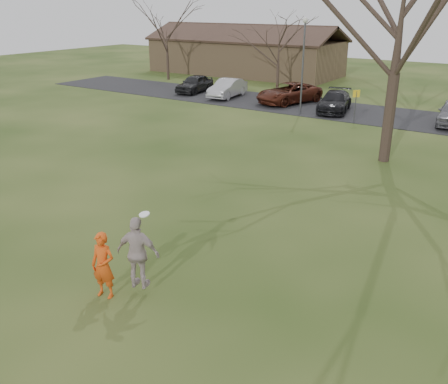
# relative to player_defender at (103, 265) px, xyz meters

# --- Properties ---
(ground) EXTENTS (120.00, 120.00, 0.00)m
(ground) POSITION_rel_player_defender_xyz_m (0.56, 0.73, -0.90)
(ground) COLOR #1E380F
(ground) RESTS_ON ground
(parking_strip) EXTENTS (62.00, 6.50, 0.04)m
(parking_strip) POSITION_rel_player_defender_xyz_m (0.56, 25.73, -0.88)
(parking_strip) COLOR black
(parking_strip) RESTS_ON ground
(player_defender) EXTENTS (0.73, 0.56, 1.80)m
(player_defender) POSITION_rel_player_defender_xyz_m (0.00, 0.00, 0.00)
(player_defender) COLOR #DB4A12
(player_defender) RESTS_ON ground
(car_0) EXTENTS (2.16, 4.41, 1.45)m
(car_0) POSITION_rel_player_defender_xyz_m (-16.61, 26.01, -0.14)
(car_0) COLOR black
(car_0) RESTS_ON parking_strip
(car_1) EXTENTS (1.98, 4.54, 1.45)m
(car_1) POSITION_rel_player_defender_xyz_m (-12.99, 25.58, -0.13)
(car_1) COLOR #AAAAAF
(car_1) RESTS_ON parking_strip
(car_2) EXTENTS (4.05, 5.91, 1.50)m
(car_2) POSITION_rel_player_defender_xyz_m (-7.81, 26.17, -0.11)
(car_2) COLOR #4A1D11
(car_2) RESTS_ON parking_strip
(car_3) EXTENTS (2.93, 5.05, 1.37)m
(car_3) POSITION_rel_player_defender_xyz_m (-3.75, 25.18, -0.17)
(car_3) COLOR black
(car_3) RESTS_ON parking_strip
(catching_play) EXTENTS (1.24, 0.80, 2.08)m
(catching_play) POSITION_rel_player_defender_xyz_m (0.72, 0.55, 0.33)
(catching_play) COLOR #B7A5A4
(catching_play) RESTS_ON ground
(building) EXTENTS (20.60, 8.50, 5.14)m
(building) POSITION_rel_player_defender_xyz_m (-19.44, 38.73, 1.03)
(building) COLOR #8C6D4C
(building) RESTS_ON ground
(lamp_post) EXTENTS (0.34, 0.34, 6.27)m
(lamp_post) POSITION_rel_player_defender_xyz_m (-5.44, 23.23, 3.07)
(lamp_post) COLOR #47474C
(lamp_post) RESTS_ON ground
(sign_yellow) EXTENTS (0.35, 0.35, 2.08)m
(sign_yellow) POSITION_rel_player_defender_xyz_m (-1.44, 22.73, 0.55)
(sign_yellow) COLOR #47474C
(sign_yellow) RESTS_ON ground
(big_tree) EXTENTS (9.00, 9.00, 14.00)m
(big_tree) POSITION_rel_player_defender_xyz_m (2.56, 15.73, 6.10)
(big_tree) COLOR #352821
(big_tree) RESTS_ON ground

